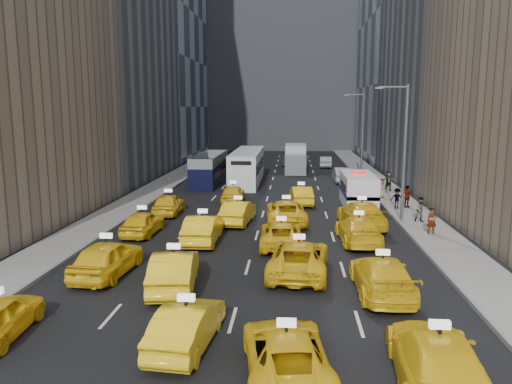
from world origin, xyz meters
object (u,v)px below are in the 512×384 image
at_px(taxi_2, 286,353).
at_px(nypd_van, 358,190).
at_px(double_decker, 209,169).
at_px(city_bus, 247,167).
at_px(taxi_3, 437,360).
at_px(taxi_1, 187,325).
at_px(box_truck, 295,159).
at_px(pedestrian_0, 432,221).

xyz_separation_m(taxi_2, nypd_van, (5.20, 25.42, 0.49)).
bearing_deg(double_decker, city_bus, 18.14).
bearing_deg(taxi_3, taxi_2, -0.21).
height_order(taxi_1, city_bus, city_bus).
distance_m(nypd_van, city_bus, 14.82).
bearing_deg(taxi_3, city_bus, -72.96).
bearing_deg(taxi_1, city_bus, -82.16).
bearing_deg(taxi_2, city_bus, -90.54).
bearing_deg(nypd_van, box_truck, 105.88).
height_order(taxi_2, box_truck, box_truck).
bearing_deg(taxi_1, box_truck, -88.92).
distance_m(taxi_1, pedestrian_0, 18.58).
bearing_deg(nypd_van, pedestrian_0, -68.84).
height_order(taxi_3, city_bus, city_bus).
height_order(taxi_1, taxi_3, taxi_3).
relative_size(taxi_1, nypd_van, 0.69).
bearing_deg(pedestrian_0, double_decker, 130.36).
xyz_separation_m(double_decker, pedestrian_0, (16.47, -19.37, -0.51)).
xyz_separation_m(taxi_2, double_decker, (-8.14, 35.53, 0.75)).
distance_m(nypd_van, double_decker, 16.73).
height_order(nypd_van, city_bus, city_bus).
bearing_deg(pedestrian_0, taxi_3, -104.49).
bearing_deg(box_truck, taxi_2, -86.61).
xyz_separation_m(city_bus, pedestrian_0, (12.77, -20.52, -0.67)).
distance_m(taxi_3, pedestrian_0, 17.00).
distance_m(taxi_2, nypd_van, 25.96).
height_order(taxi_2, city_bus, city_bus).
height_order(taxi_1, taxi_2, taxi_1).
xyz_separation_m(nypd_van, pedestrian_0, (3.13, -9.27, -0.26)).
relative_size(city_bus, box_truck, 1.79).
relative_size(taxi_2, nypd_van, 0.81).
xyz_separation_m(taxi_1, taxi_3, (7.26, -1.87, 0.10)).
bearing_deg(city_bus, double_decker, -168.36).
distance_m(taxi_1, taxi_2, 3.54).
distance_m(taxi_1, city_bus, 35.14).
distance_m(taxi_1, box_truck, 44.04).
relative_size(taxi_2, box_truck, 0.70).
height_order(taxi_3, nypd_van, nypd_van).
bearing_deg(box_truck, taxi_3, -81.50).
bearing_deg(double_decker, taxi_3, -70.27).
height_order(taxi_2, nypd_van, nypd_van).
bearing_deg(city_bus, nypd_van, -55.00).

